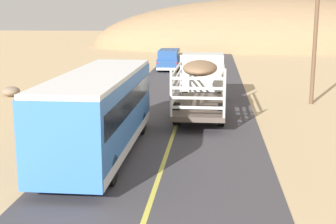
# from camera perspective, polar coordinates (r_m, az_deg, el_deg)

# --- Properties ---
(livestock_truck) EXTENTS (2.53, 9.70, 3.02)m
(livestock_truck) POSITION_cam_1_polar(r_m,az_deg,el_deg) (27.53, 4.05, 4.24)
(livestock_truck) COLOR silver
(livestock_truck) RESTS_ON road_surface
(bus) EXTENTS (2.54, 10.00, 3.21)m
(bus) POSITION_cam_1_polar(r_m,az_deg,el_deg) (18.51, -8.17, 0.12)
(bus) COLOR #3872C6
(bus) RESTS_ON road_surface
(car_far) EXTENTS (1.90, 4.62, 1.93)m
(car_far) POSITION_cam_1_polar(r_m,az_deg,el_deg) (44.80, 0.13, 6.42)
(car_far) COLOR #264C8C
(car_far) RESTS_ON road_surface
(power_pole_mid) EXTENTS (2.20, 0.24, 7.78)m
(power_pole_mid) POSITION_cam_1_polar(r_m,az_deg,el_deg) (29.50, 17.25, 8.92)
(power_pole_mid) COLOR brown
(power_pole_mid) RESTS_ON ground
(boulder_mid_field) EXTENTS (1.13, 1.20, 0.64)m
(boulder_mid_field) POSITION_cam_1_polar(r_m,az_deg,el_deg) (32.88, -18.27, 2.36)
(boulder_mid_field) COLOR #84705B
(boulder_mid_field) RESTS_ON ground
(distant_hill) EXTENTS (55.59, 24.25, 14.63)m
(distant_hill) POSITION_cam_1_polar(r_m,az_deg,el_deg) (73.89, 12.74, 7.54)
(distant_hill) COLOR #957553
(distant_hill) RESTS_ON ground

